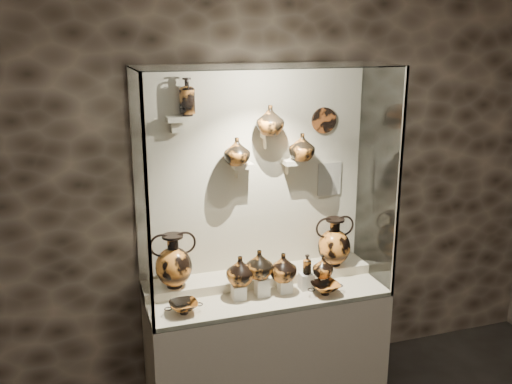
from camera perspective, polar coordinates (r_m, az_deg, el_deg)
wall_back at (r=4.13m, az=-0.37°, el=1.64°), size 5.00×0.02×3.20m
plinth at (r=4.31m, az=1.01°, el=-15.03°), size 1.70×0.60×0.80m
front_tier at (r=4.12m, az=1.04°, el=-10.06°), size 1.68×0.58×0.03m
rear_tier at (r=4.25m, az=0.25°, el=-8.67°), size 1.70×0.25×0.10m
back_panel at (r=4.13m, az=-0.35°, el=1.63°), size 1.70×0.03×1.60m
glass_front at (r=3.57m, az=2.67°, el=-0.63°), size 1.70×0.01×1.60m
glass_left at (r=3.66m, az=-11.50°, el=-0.56°), size 0.01×0.60×1.60m
glass_right at (r=4.19m, az=12.08°, el=1.48°), size 0.01×0.60×1.60m
glass_top at (r=3.71m, az=1.16°, el=12.48°), size 1.70×0.60×0.01m
frame_post_left at (r=3.38m, az=-10.78°, el=-1.86°), size 0.02×0.02×1.60m
frame_post_right at (r=3.95m, az=14.10°, el=0.48°), size 0.02×0.02×1.60m
pedestal_a at (r=3.98m, az=-1.74°, el=-9.95°), size 0.09×0.09×0.10m
pedestal_b at (r=4.02m, az=0.60°, el=-9.43°), size 0.09×0.09×0.13m
pedestal_c at (r=4.09m, az=2.89°, el=-9.35°), size 0.09×0.09×0.09m
pedestal_d at (r=4.14m, az=4.99°, el=-8.85°), size 0.09×0.09×0.12m
pedestal_e at (r=4.20m, az=6.76°, el=-8.82°), size 0.09×0.09×0.08m
bracket_ul at (r=3.84m, az=-7.91°, el=7.25°), size 0.14×0.12×0.04m
bracket_ca at (r=4.01m, az=-1.38°, el=2.66°), size 0.14×0.12×0.04m
bracket_cb at (r=4.03m, az=1.33°, el=5.63°), size 0.10×0.12×0.04m
bracket_cc at (r=4.13m, az=3.67°, el=3.03°), size 0.14×0.12×0.04m
amphora_left at (r=3.98m, az=-8.25°, el=-6.80°), size 0.39×0.39×0.38m
amphora_right at (r=4.34m, az=7.82°, el=-4.92°), size 0.39×0.39×0.37m
jug_a at (r=3.94m, az=-1.60°, el=-7.84°), size 0.26×0.26×0.20m
jug_b at (r=3.97m, az=0.32°, el=-7.22°), size 0.24×0.24×0.20m
jug_c at (r=4.02m, az=2.72°, el=-7.51°), size 0.20×0.20×0.20m
jug_e at (r=4.13m, az=6.69°, el=-7.44°), size 0.20×0.20×0.16m
lekythos_small at (r=4.07m, az=5.12°, el=-7.11°), size 0.08×0.08×0.16m
kylix_left at (r=3.82m, az=-7.25°, el=-11.28°), size 0.30×0.28×0.10m
kylix_right at (r=4.07m, az=6.94°, el=-9.45°), size 0.30×0.27×0.10m
lekythos_tall at (r=3.83m, az=-6.92°, el=9.67°), size 0.14×0.14×0.28m
ovoid_vase_a at (r=3.93m, az=-1.93°, el=4.08°), size 0.23×0.23×0.19m
ovoid_vase_b at (r=3.96m, az=1.42°, el=7.21°), size 0.23×0.23×0.20m
ovoid_vase_c at (r=4.09m, az=4.62°, el=4.52°), size 0.23×0.23×0.20m
wall_plate at (r=4.23m, az=6.79°, el=7.13°), size 0.19×0.02×0.19m
info_placard at (r=4.35m, az=7.34°, el=1.30°), size 0.19×0.01×0.25m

